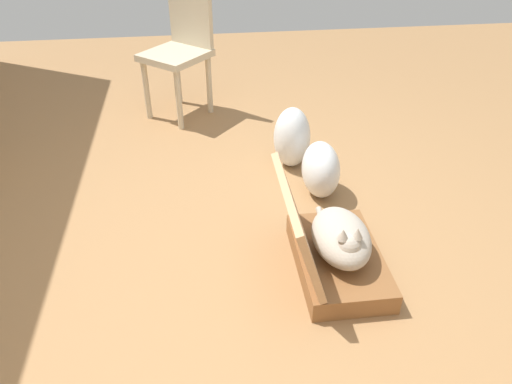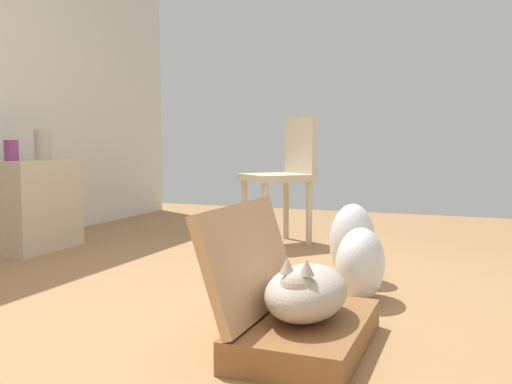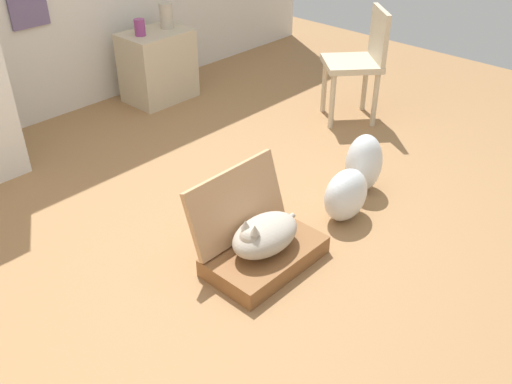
{
  "view_description": "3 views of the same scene",
  "coord_description": "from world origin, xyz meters",
  "px_view_note": "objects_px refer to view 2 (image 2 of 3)",
  "views": [
    {
      "loc": [
        -2.1,
        0.18,
        1.78
      ],
      "look_at": [
        0.0,
        -0.08,
        0.35
      ],
      "focal_mm": 35.55,
      "sensor_mm": 36.0,
      "label": 1
    },
    {
      "loc": [
        -2.1,
        -1.01,
        0.74
      ],
      "look_at": [
        0.02,
        -0.18,
        0.54
      ],
      "focal_mm": 38.73,
      "sensor_mm": 36.0,
      "label": 2
    },
    {
      "loc": [
        -2.1,
        -2.14,
        2.09
      ],
      "look_at": [
        -0.12,
        -0.3,
        0.36
      ],
      "focal_mm": 39.46,
      "sensor_mm": 36.0,
      "label": 3
    }
  ],
  "objects_px": {
    "chair": "(284,173)",
    "vase_short": "(43,145)",
    "plastic_bag_white": "(360,264)",
    "vase_tall": "(11,150)",
    "plastic_bag_clear": "(352,242)",
    "side_table": "(30,205)",
    "cat": "(306,292)",
    "suitcase_base": "(306,333)"
  },
  "relations": [
    {
      "from": "vase_short",
      "to": "cat",
      "type": "bearing_deg",
      "value": -118.57
    },
    {
      "from": "plastic_bag_clear",
      "to": "chair",
      "type": "bearing_deg",
      "value": 36.84
    },
    {
      "from": "suitcase_base",
      "to": "vase_short",
      "type": "bearing_deg",
      "value": 61.6
    },
    {
      "from": "side_table",
      "to": "plastic_bag_clear",
      "type": "bearing_deg",
      "value": -91.53
    },
    {
      "from": "side_table",
      "to": "vase_short",
      "type": "relative_size",
      "value": 2.87
    },
    {
      "from": "plastic_bag_white",
      "to": "plastic_bag_clear",
      "type": "distance_m",
      "value": 0.38
    },
    {
      "from": "vase_tall",
      "to": "plastic_bag_white",
      "type": "bearing_deg",
      "value": -96.54
    },
    {
      "from": "suitcase_base",
      "to": "plastic_bag_clear",
      "type": "bearing_deg",
      "value": 2.82
    },
    {
      "from": "cat",
      "to": "vase_tall",
      "type": "height_order",
      "value": "vase_tall"
    },
    {
      "from": "plastic_bag_clear",
      "to": "vase_short",
      "type": "xyz_separation_m",
      "value": [
        0.21,
        2.28,
        0.52
      ]
    },
    {
      "from": "side_table",
      "to": "chair",
      "type": "bearing_deg",
      "value": -60.89
    },
    {
      "from": "plastic_bag_white",
      "to": "chair",
      "type": "bearing_deg",
      "value": 32.09
    },
    {
      "from": "plastic_bag_clear",
      "to": "vase_tall",
      "type": "height_order",
      "value": "vase_tall"
    },
    {
      "from": "plastic_bag_white",
      "to": "chair",
      "type": "height_order",
      "value": "chair"
    },
    {
      "from": "side_table",
      "to": "chair",
      "type": "height_order",
      "value": "chair"
    },
    {
      "from": "side_table",
      "to": "chair",
      "type": "relative_size",
      "value": 0.67
    },
    {
      "from": "suitcase_base",
      "to": "vase_tall",
      "type": "height_order",
      "value": "vase_tall"
    },
    {
      "from": "suitcase_base",
      "to": "cat",
      "type": "height_order",
      "value": "cat"
    },
    {
      "from": "cat",
      "to": "plastic_bag_white",
      "type": "xyz_separation_m",
      "value": [
        0.7,
        -0.06,
        -0.04
      ]
    },
    {
      "from": "suitcase_base",
      "to": "vase_tall",
      "type": "distance_m",
      "value": 2.59
    },
    {
      "from": "cat",
      "to": "side_table",
      "type": "distance_m",
      "value": 2.58
    },
    {
      "from": "plastic_bag_white",
      "to": "plastic_bag_clear",
      "type": "bearing_deg",
      "value": 17.29
    },
    {
      "from": "vase_short",
      "to": "plastic_bag_clear",
      "type": "bearing_deg",
      "value": -95.26
    },
    {
      "from": "chair",
      "to": "plastic_bag_clear",
      "type": "bearing_deg",
      "value": -11.48
    },
    {
      "from": "suitcase_base",
      "to": "plastic_bag_white",
      "type": "height_order",
      "value": "plastic_bag_white"
    },
    {
      "from": "plastic_bag_white",
      "to": "chair",
      "type": "relative_size",
      "value": 0.37
    },
    {
      "from": "side_table",
      "to": "vase_short",
      "type": "distance_m",
      "value": 0.45
    },
    {
      "from": "plastic_bag_white",
      "to": "vase_tall",
      "type": "distance_m",
      "value": 2.46
    },
    {
      "from": "plastic_bag_white",
      "to": "plastic_bag_clear",
      "type": "height_order",
      "value": "plastic_bag_clear"
    },
    {
      "from": "plastic_bag_clear",
      "to": "side_table",
      "type": "height_order",
      "value": "side_table"
    },
    {
      "from": "plastic_bag_white",
      "to": "chair",
      "type": "xyz_separation_m",
      "value": [
        1.3,
        0.81,
        0.35
      ]
    },
    {
      "from": "suitcase_base",
      "to": "side_table",
      "type": "bearing_deg",
      "value": 64.44
    },
    {
      "from": "vase_tall",
      "to": "chair",
      "type": "relative_size",
      "value": 0.15
    },
    {
      "from": "chair",
      "to": "suitcase_base",
      "type": "bearing_deg",
      "value": -27.56
    },
    {
      "from": "suitcase_base",
      "to": "plastic_bag_white",
      "type": "relative_size",
      "value": 1.96
    },
    {
      "from": "plastic_bag_white",
      "to": "plastic_bag_clear",
      "type": "relative_size",
      "value": 0.83
    },
    {
      "from": "side_table",
      "to": "cat",
      "type": "bearing_deg",
      "value": -115.73
    },
    {
      "from": "plastic_bag_clear",
      "to": "chair",
      "type": "xyz_separation_m",
      "value": [
        0.93,
        0.7,
        0.31
      ]
    },
    {
      "from": "chair",
      "to": "vase_short",
      "type": "bearing_deg",
      "value": -113.6
    },
    {
      "from": "plastic_bag_white",
      "to": "vase_short",
      "type": "bearing_deg",
      "value": 76.57
    },
    {
      "from": "chair",
      "to": "vase_tall",
      "type": "bearing_deg",
      "value": -105.28
    },
    {
      "from": "suitcase_base",
      "to": "chair",
      "type": "height_order",
      "value": "chair"
    }
  ]
}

